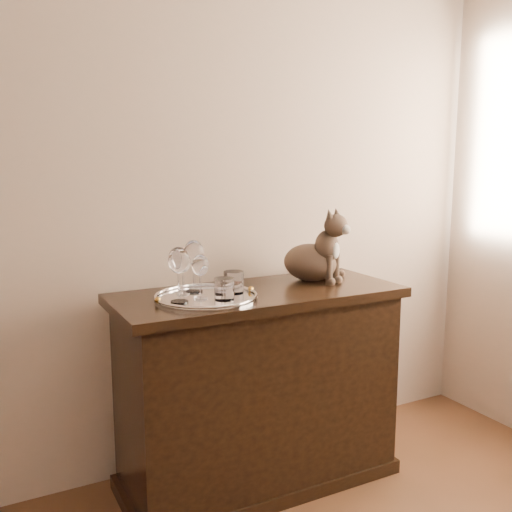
{
  "coord_description": "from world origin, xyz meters",
  "views": [
    {
      "loc": [
        -0.47,
        -0.09,
        1.38
      ],
      "look_at": [
        0.59,
        1.95,
        0.99
      ],
      "focal_mm": 40.0,
      "sensor_mm": 36.0,
      "label": 1
    }
  ],
  "objects_px": {
    "wine_glass_c": "(179,275)",
    "wine_glass_d": "(200,277)",
    "tumbler_a": "(224,289)",
    "wine_glass_b": "(194,266)",
    "cat": "(311,244)",
    "tumbler_c": "(234,282)",
    "wine_glass_a": "(183,273)",
    "sideboard": "(258,388)",
    "tray": "(206,298)"
  },
  "relations": [
    {
      "from": "wine_glass_c",
      "to": "wine_glass_d",
      "type": "relative_size",
      "value": 1.22
    },
    {
      "from": "wine_glass_d",
      "to": "tumbler_a",
      "type": "xyz_separation_m",
      "value": [
        0.07,
        -0.06,
        -0.04
      ]
    },
    {
      "from": "wine_glass_b",
      "to": "wine_glass_c",
      "type": "bearing_deg",
      "value": -129.71
    },
    {
      "from": "wine_glass_b",
      "to": "cat",
      "type": "bearing_deg",
      "value": 0.45
    },
    {
      "from": "tumbler_c",
      "to": "wine_glass_d",
      "type": "bearing_deg",
      "value": -171.13
    },
    {
      "from": "wine_glass_c",
      "to": "cat",
      "type": "xyz_separation_m",
      "value": [
        0.67,
        0.14,
        0.05
      ]
    },
    {
      "from": "wine_glass_b",
      "to": "tumbler_c",
      "type": "height_order",
      "value": "wine_glass_b"
    },
    {
      "from": "wine_glass_a",
      "to": "wine_glass_c",
      "type": "relative_size",
      "value": 0.8
    },
    {
      "from": "wine_glass_b",
      "to": "tumbler_a",
      "type": "xyz_separation_m",
      "value": [
        0.05,
        -0.18,
        -0.06
      ]
    },
    {
      "from": "wine_glass_d",
      "to": "wine_glass_a",
      "type": "bearing_deg",
      "value": 105.29
    },
    {
      "from": "wine_glass_d",
      "to": "tumbler_c",
      "type": "relative_size",
      "value": 1.93
    },
    {
      "from": "tumbler_a",
      "to": "sideboard",
      "type": "bearing_deg",
      "value": 28.07
    },
    {
      "from": "wine_glass_b",
      "to": "tumbler_a",
      "type": "height_order",
      "value": "wine_glass_b"
    },
    {
      "from": "wine_glass_a",
      "to": "wine_glass_c",
      "type": "bearing_deg",
      "value": -116.62
    },
    {
      "from": "wine_glass_c",
      "to": "tumbler_c",
      "type": "height_order",
      "value": "wine_glass_c"
    },
    {
      "from": "tray",
      "to": "wine_glass_d",
      "type": "xyz_separation_m",
      "value": [
        -0.03,
        -0.02,
        0.09
      ]
    },
    {
      "from": "wine_glass_c",
      "to": "wine_glass_d",
      "type": "height_order",
      "value": "wine_glass_c"
    },
    {
      "from": "tumbler_a",
      "to": "wine_glass_c",
      "type": "bearing_deg",
      "value": 164.92
    },
    {
      "from": "tray",
      "to": "cat",
      "type": "height_order",
      "value": "cat"
    },
    {
      "from": "wine_glass_a",
      "to": "tumbler_a",
      "type": "distance_m",
      "value": 0.2
    },
    {
      "from": "wine_glass_b",
      "to": "wine_glass_a",
      "type": "bearing_deg",
      "value": -166.28
    },
    {
      "from": "wine_glass_d",
      "to": "wine_glass_c",
      "type": "bearing_deg",
      "value": -170.07
    },
    {
      "from": "wine_glass_a",
      "to": "tumbler_c",
      "type": "xyz_separation_m",
      "value": [
        0.18,
        -0.08,
        -0.04
      ]
    },
    {
      "from": "tumbler_c",
      "to": "cat",
      "type": "distance_m",
      "value": 0.45
    },
    {
      "from": "tray",
      "to": "wine_glass_c",
      "type": "xyz_separation_m",
      "value": [
        -0.12,
        -0.03,
        0.11
      ]
    },
    {
      "from": "wine_glass_a",
      "to": "tumbler_c",
      "type": "bearing_deg",
      "value": -25.01
    },
    {
      "from": "sideboard",
      "to": "tumbler_a",
      "type": "height_order",
      "value": "tumbler_a"
    },
    {
      "from": "wine_glass_c",
      "to": "tumbler_c",
      "type": "xyz_separation_m",
      "value": [
        0.24,
        0.04,
        -0.06
      ]
    },
    {
      "from": "wine_glass_d",
      "to": "wine_glass_b",
      "type": "bearing_deg",
      "value": 79.79
    },
    {
      "from": "wine_glass_c",
      "to": "tumbler_a",
      "type": "bearing_deg",
      "value": -15.08
    },
    {
      "from": "wine_glass_b",
      "to": "wine_glass_c",
      "type": "relative_size",
      "value": 1.0
    },
    {
      "from": "tray",
      "to": "cat",
      "type": "xyz_separation_m",
      "value": [
        0.55,
        0.11,
        0.16
      ]
    },
    {
      "from": "tray",
      "to": "tumbler_c",
      "type": "xyz_separation_m",
      "value": [
        0.12,
        0.0,
        0.05
      ]
    },
    {
      "from": "wine_glass_a",
      "to": "wine_glass_d",
      "type": "bearing_deg",
      "value": -74.71
    },
    {
      "from": "tray",
      "to": "wine_glass_c",
      "type": "bearing_deg",
      "value": -164.11
    },
    {
      "from": "sideboard",
      "to": "wine_glass_c",
      "type": "distance_m",
      "value": 0.65
    },
    {
      "from": "tumbler_c",
      "to": "wine_glass_b",
      "type": "bearing_deg",
      "value": 143.23
    },
    {
      "from": "sideboard",
      "to": "wine_glass_d",
      "type": "height_order",
      "value": "wine_glass_d"
    },
    {
      "from": "wine_glass_b",
      "to": "wine_glass_c",
      "type": "distance_m",
      "value": 0.18
    },
    {
      "from": "tumbler_a",
      "to": "wine_glass_b",
      "type": "bearing_deg",
      "value": 105.62
    },
    {
      "from": "wine_glass_a",
      "to": "cat",
      "type": "xyz_separation_m",
      "value": [
        0.61,
        0.02,
        0.07
      ]
    },
    {
      "from": "tumbler_a",
      "to": "cat",
      "type": "distance_m",
      "value": 0.55
    },
    {
      "from": "wine_glass_c",
      "to": "wine_glass_d",
      "type": "xyz_separation_m",
      "value": [
        0.09,
        0.02,
        -0.02
      ]
    },
    {
      "from": "tumbler_a",
      "to": "tumbler_c",
      "type": "distance_m",
      "value": 0.12
    },
    {
      "from": "wine_glass_a",
      "to": "tumbler_a",
      "type": "relative_size",
      "value": 1.97
    },
    {
      "from": "wine_glass_a",
      "to": "wine_glass_c",
      "type": "height_order",
      "value": "wine_glass_c"
    },
    {
      "from": "tumbler_a",
      "to": "cat",
      "type": "height_order",
      "value": "cat"
    },
    {
      "from": "sideboard",
      "to": "wine_glass_c",
      "type": "xyz_separation_m",
      "value": [
        -0.37,
        -0.06,
        0.54
      ]
    },
    {
      "from": "tumbler_a",
      "to": "wine_glass_a",
      "type": "bearing_deg",
      "value": 121.17
    },
    {
      "from": "tumbler_c",
      "to": "sideboard",
      "type": "bearing_deg",
      "value": 11.37
    }
  ]
}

